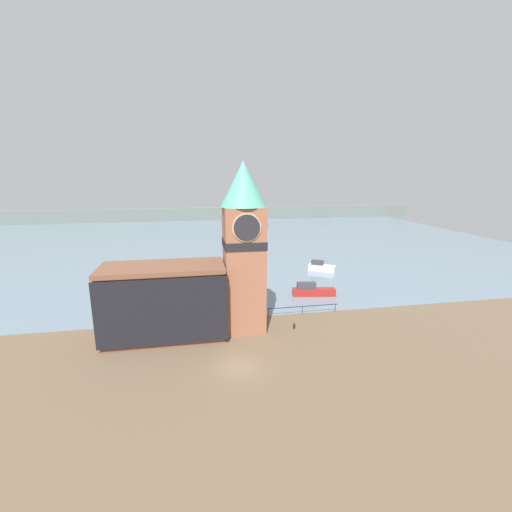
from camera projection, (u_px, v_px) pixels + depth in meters
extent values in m
plane|color=brown|center=(239.00, 367.00, 31.97)|extent=(160.00, 160.00, 0.00)
cube|color=slate|center=(206.00, 237.00, 100.27)|extent=(160.00, 120.00, 0.00)
cube|color=slate|center=(202.00, 214.00, 137.99)|extent=(180.00, 3.00, 5.00)
cube|color=#232328|center=(302.00, 306.00, 44.09)|extent=(9.61, 0.08, 0.08)
cylinder|color=#232328|center=(268.00, 313.00, 43.41)|extent=(0.07, 0.07, 1.05)
cylinder|color=#232328|center=(302.00, 310.00, 44.21)|extent=(0.07, 0.07, 1.05)
cylinder|color=#232328|center=(335.00, 308.00, 45.00)|extent=(0.07, 0.07, 1.05)
cube|color=#935B42|center=(244.00, 270.00, 38.71)|extent=(4.37, 4.37, 14.22)
cube|color=black|center=(244.00, 243.00, 38.01)|extent=(4.49, 4.49, 0.90)
cylinder|color=tan|center=(247.00, 228.00, 35.38)|extent=(3.03, 0.12, 3.03)
cylinder|color=#232328|center=(247.00, 228.00, 35.30)|extent=(2.76, 0.12, 2.76)
cylinder|color=tan|center=(264.00, 224.00, 37.93)|extent=(0.12, 3.03, 3.03)
cylinder|color=#232328|center=(264.00, 224.00, 37.94)|extent=(0.12, 2.76, 2.76)
cone|color=#51A88E|center=(243.00, 184.00, 36.53)|extent=(5.03, 5.03, 4.85)
cube|color=brown|center=(165.00, 304.00, 37.43)|extent=(12.70, 5.52, 7.67)
cube|color=brown|center=(162.00, 268.00, 36.50)|extent=(13.10, 5.92, 0.50)
cube|color=black|center=(162.00, 312.00, 34.61)|extent=(13.20, 0.30, 7.06)
cube|color=maroon|center=(314.00, 292.00, 51.10)|extent=(6.49, 2.46, 1.08)
cube|color=#38383D|center=(306.00, 286.00, 50.85)|extent=(2.92, 1.45, 0.96)
cube|color=silver|center=(322.00, 268.00, 64.52)|extent=(5.04, 4.07, 1.08)
cube|color=#38383D|center=(317.00, 263.00, 64.63)|extent=(2.45, 2.15, 0.84)
cylinder|color=black|center=(294.00, 326.00, 40.15)|extent=(0.27, 0.27, 0.49)
sphere|color=black|center=(294.00, 324.00, 40.09)|extent=(0.28, 0.28, 0.28)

